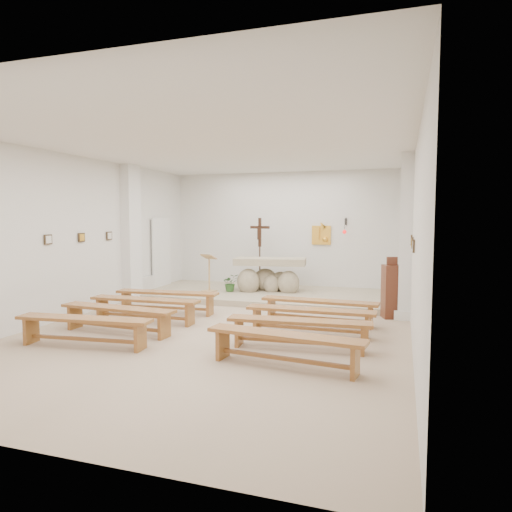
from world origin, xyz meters
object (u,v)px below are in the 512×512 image
(altar, at_px, (269,277))
(bench_right_front, at_px, (319,306))
(bench_left_second, at_px, (145,304))
(crucifix_stand, at_px, (260,247))
(bench_left_front, at_px, (167,297))
(bench_right_third, at_px, (299,327))
(bench_left_fourth, at_px, (84,325))
(bench_left_third, at_px, (118,313))
(lectern, at_px, (209,273))
(bench_right_second, at_px, (310,315))
(donation_pedestal, at_px, (391,291))
(bench_right_fourth, at_px, (285,342))

(altar, relative_size, bench_right_front, 0.85)
(bench_left_second, bearing_deg, crucifix_stand, 74.39)
(bench_left_front, distance_m, bench_right_front, 3.46)
(bench_right_third, relative_size, bench_left_fourth, 1.00)
(bench_left_front, height_order, bench_left_third, same)
(crucifix_stand, relative_size, bench_left_second, 0.85)
(bench_right_front, distance_m, bench_left_third, 3.94)
(lectern, distance_m, bench_left_third, 4.10)
(bench_right_front, relative_size, bench_left_second, 1.00)
(crucifix_stand, xyz_separation_m, bench_right_front, (2.33, -3.39, -0.93))
(altar, xyz_separation_m, bench_right_third, (1.88, -4.71, -0.16))
(altar, height_order, bench_left_front, altar)
(bench_right_front, bearing_deg, bench_right_second, -87.17)
(crucifix_stand, relative_size, bench_left_front, 0.84)
(lectern, height_order, crucifix_stand, crucifix_stand)
(altar, distance_m, lectern, 1.65)
(altar, height_order, bench_right_second, altar)
(bench_right_second, xyz_separation_m, bench_left_fourth, (-3.46, -1.88, 0.00))
(lectern, xyz_separation_m, bench_left_third, (-0.06, -4.09, -0.30))
(bench_right_second, bearing_deg, bench_left_third, -165.43)
(bench_right_second, xyz_separation_m, bench_right_third, (0.00, -0.94, 0.00))
(donation_pedestal, xyz_separation_m, bench_right_front, (-1.37, -1.05, -0.21))
(altar, relative_size, bench_right_fourth, 0.85)
(lectern, xyz_separation_m, bench_left_fourth, (-0.06, -5.03, -0.30))
(donation_pedestal, height_order, bench_right_fourth, donation_pedestal)
(altar, bearing_deg, donation_pedestal, -37.19)
(altar, relative_size, bench_right_third, 0.85)
(lectern, relative_size, bench_left_second, 0.45)
(bench_right_third, bearing_deg, altar, 107.63)
(crucifix_stand, xyz_separation_m, bench_left_second, (-1.13, -4.34, -0.93))
(bench_right_front, height_order, bench_left_third, same)
(altar, bearing_deg, bench_left_third, -117.01)
(lectern, relative_size, bench_right_third, 0.44)
(lectern, distance_m, crucifix_stand, 1.72)
(lectern, distance_m, bench_left_second, 3.16)
(crucifix_stand, bearing_deg, altar, -41.54)
(lectern, xyz_separation_m, bench_left_second, (-0.06, -3.15, -0.30))
(bench_right_front, height_order, bench_right_fourth, same)
(lectern, xyz_separation_m, bench_right_third, (3.40, -4.09, -0.30))
(bench_left_second, relative_size, bench_left_fourth, 0.99)
(lectern, distance_m, bench_left_front, 2.23)
(bench_right_third, bearing_deg, bench_left_third, 175.89)
(bench_left_front, height_order, bench_left_fourth, same)
(lectern, height_order, bench_left_second, lectern)
(donation_pedestal, xyz_separation_m, bench_right_second, (-1.37, -1.99, -0.21))
(bench_left_fourth, bearing_deg, lectern, 83.79)
(altar, height_order, crucifix_stand, crucifix_stand)
(bench_left_second, distance_m, bench_right_second, 3.46)
(bench_left_second, height_order, bench_right_fourth, same)
(lectern, height_order, bench_left_fourth, lectern)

